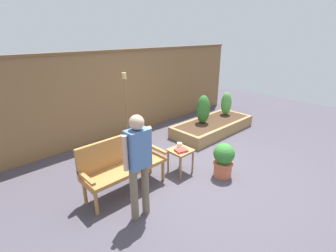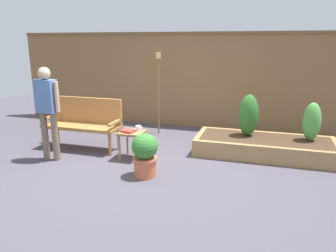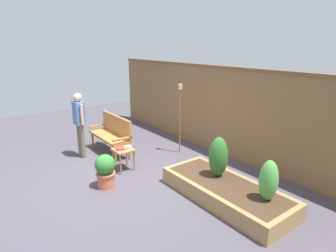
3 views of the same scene
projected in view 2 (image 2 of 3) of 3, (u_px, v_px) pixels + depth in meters
name	position (u px, v px, depth m)	size (l,w,h in m)	color
ground_plane	(145.00, 163.00, 5.34)	(14.00, 14.00, 0.00)	#47424C
fence_back	(185.00, 80.00, 7.47)	(8.40, 0.14, 2.16)	brown
garden_bench	(84.00, 119.00, 6.02)	(1.44, 0.48, 0.94)	#A87038
side_table	(132.00, 136.00, 5.48)	(0.40, 0.40, 0.48)	#9E7042
cup_on_table	(139.00, 128.00, 5.52)	(0.13, 0.10, 0.08)	white
book_on_table	(128.00, 131.00, 5.41)	(0.21, 0.17, 0.04)	#B2332D
potted_boxwood	(145.00, 154.00, 4.76)	(0.39, 0.39, 0.66)	#C66642
raised_planter_bed	(264.00, 147.00, 5.72)	(2.40, 1.00, 0.30)	#997547
shrub_near_bench	(248.00, 115.00, 5.78)	(0.35, 0.35, 0.75)	brown
shrub_far_corner	(312.00, 122.00, 5.49)	(0.29, 0.29, 0.66)	brown
tiki_torch	(158.00, 79.00, 6.80)	(0.10, 0.10, 1.74)	brown
person_by_bench	(47.00, 106.00, 5.30)	(0.47, 0.20, 1.56)	#70604C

